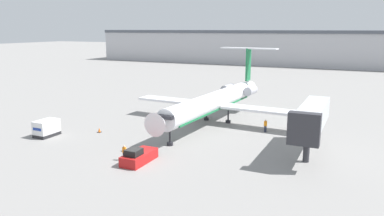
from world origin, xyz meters
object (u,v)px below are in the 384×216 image
object	(u,v)px
worker_near_tug	(124,152)
traffic_cone_left	(99,130)
pushback_tug	(139,156)
luggage_cart	(46,128)
jet_bridge	(312,118)
worker_by_wing	(265,125)
airplane_main	(215,101)

from	to	relation	value
worker_near_tug	traffic_cone_left	size ratio (longest dim) A/B	2.71
pushback_tug	worker_near_tug	distance (m)	1.84
pushback_tug	luggage_cart	size ratio (longest dim) A/B	1.46
luggage_cart	pushback_tug	bearing A→B (deg)	-11.34
luggage_cart	traffic_cone_left	xyz separation A→B (m)	(5.32, 4.55, -0.81)
traffic_cone_left	jet_bridge	distance (m)	28.88
worker_by_wing	traffic_cone_left	size ratio (longest dim) A/B	2.80
airplane_main	luggage_cart	xyz separation A→B (m)	(-18.15, -16.66, -2.37)
pushback_tug	worker_by_wing	distance (m)	20.51
worker_by_wing	jet_bridge	size ratio (longest dim) A/B	0.14
worker_near_tug	traffic_cone_left	xyz separation A→B (m)	(-9.96, 8.10, -0.62)
luggage_cart	jet_bridge	distance (m)	34.69
traffic_cone_left	luggage_cart	bearing A→B (deg)	-139.47
airplane_main	pushback_tug	bearing A→B (deg)	-92.99
pushback_tug	worker_near_tug	xyz separation A→B (m)	(-1.82, -0.12, 0.25)
worker_near_tug	traffic_cone_left	bearing A→B (deg)	140.90
airplane_main	worker_by_wing	bearing A→B (deg)	-12.91
airplane_main	traffic_cone_left	xyz separation A→B (m)	(-12.84, -12.12, -3.18)
worker_by_wing	traffic_cone_left	xyz separation A→B (m)	(-21.35, -10.17, -0.65)
airplane_main	worker_near_tug	bearing A→B (deg)	-98.09
airplane_main	pushback_tug	distance (m)	20.32
luggage_cart	worker_near_tug	xyz separation A→B (m)	(15.28, -3.55, -0.20)
airplane_main	pushback_tug	world-z (taller)	airplane_main
worker_near_tug	traffic_cone_left	distance (m)	12.85
worker_by_wing	luggage_cart	bearing A→B (deg)	-151.12
airplane_main	worker_by_wing	distance (m)	9.10
luggage_cart	worker_by_wing	xyz separation A→B (m)	(26.67, 14.71, -0.16)
traffic_cone_left	pushback_tug	bearing A→B (deg)	-34.09
traffic_cone_left	jet_bridge	size ratio (longest dim) A/B	0.05
pushback_tug	luggage_cart	distance (m)	17.45
airplane_main	jet_bridge	world-z (taller)	airplane_main
airplane_main	traffic_cone_left	bearing A→B (deg)	-136.65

